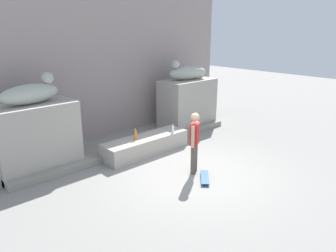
% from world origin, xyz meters
% --- Properties ---
extents(ground_plane, '(40.00, 40.00, 0.00)m').
position_xyz_m(ground_plane, '(0.00, 0.00, 0.00)').
color(ground_plane, gray).
extents(facade_wall, '(11.54, 0.60, 5.28)m').
position_xyz_m(facade_wall, '(0.00, 4.65, 2.64)').
color(facade_wall, gray).
rests_on(facade_wall, ground_plane).
extents(pedestal_left, '(2.17, 1.20, 1.87)m').
position_xyz_m(pedestal_left, '(-2.97, 3.09, 0.94)').
color(pedestal_left, '#A39E93').
rests_on(pedestal_left, ground_plane).
extents(pedestal_right, '(2.17, 1.20, 1.87)m').
position_xyz_m(pedestal_right, '(2.97, 3.09, 0.94)').
color(pedestal_right, '#A39E93').
rests_on(pedestal_right, ground_plane).
extents(statue_reclining_left, '(1.66, 0.77, 0.78)m').
position_xyz_m(statue_reclining_left, '(-2.93, 3.09, 2.15)').
color(statue_reclining_left, '#ACB1A5').
rests_on(statue_reclining_left, pedestal_left).
extents(statue_reclining_right, '(1.69, 0.92, 0.78)m').
position_xyz_m(statue_reclining_right, '(2.93, 3.10, 2.15)').
color(statue_reclining_right, '#ACB1A5').
rests_on(statue_reclining_right, pedestal_right).
extents(ledge_block, '(2.90, 0.81, 0.53)m').
position_xyz_m(ledge_block, '(0.00, 2.02, 0.26)').
color(ledge_block, '#A39E93').
rests_on(ledge_block, ground_plane).
extents(skater, '(0.48, 0.35, 1.67)m').
position_xyz_m(skater, '(0.06, 0.03, 0.92)').
color(skater, brown).
rests_on(skater, ground_plane).
extents(skateboard, '(0.72, 0.69, 0.08)m').
position_xyz_m(skateboard, '(-0.07, -0.48, 0.06)').
color(skateboard, navy).
rests_on(skateboard, ground_plane).
extents(bottle_orange, '(0.08, 0.08, 0.33)m').
position_xyz_m(bottle_orange, '(-0.37, 2.05, 0.66)').
color(bottle_orange, orange).
rests_on(bottle_orange, ledge_block).
extents(bottle_clear, '(0.07, 0.07, 0.27)m').
position_xyz_m(bottle_clear, '(0.93, 1.76, 0.63)').
color(bottle_clear, silver).
rests_on(bottle_clear, ledge_block).
extents(stair_step, '(8.11, 0.50, 0.19)m').
position_xyz_m(stair_step, '(0.00, 2.47, 0.10)').
color(stair_step, gray).
rests_on(stair_step, ground_plane).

